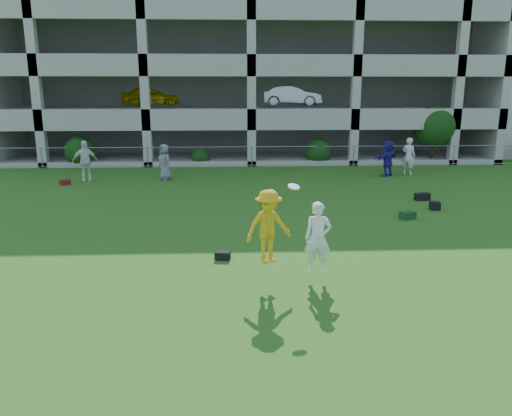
{
  "coord_description": "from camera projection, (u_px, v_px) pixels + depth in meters",
  "views": [
    {
      "loc": [
        -1.12,
        -9.85,
        4.53
      ],
      "look_at": [
        -0.51,
        3.0,
        1.4
      ],
      "focal_mm": 35.0,
      "sensor_mm": 36.0,
      "label": 1
    }
  ],
  "objects": [
    {
      "name": "ground",
      "position": [
        286.0,
        304.0,
        10.68
      ],
      "size": [
        100.0,
        100.0,
        0.0
      ],
      "primitive_type": "plane",
      "color": "#235114",
      "rests_on": "ground"
    },
    {
      "name": "bystander_b",
      "position": [
        85.0,
        161.0,
        24.38
      ],
      "size": [
        1.26,
        0.78,
        2.0
      ],
      "primitive_type": "imported",
      "rotation": [
        0.0,
        0.0,
        0.27
      ],
      "color": "white",
      "rests_on": "ground"
    },
    {
      "name": "bystander_c",
      "position": [
        165.0,
        162.0,
        24.7
      ],
      "size": [
        0.99,
        1.04,
        1.8
      ],
      "primitive_type": "imported",
      "rotation": [
        0.0,
        0.0,
        -0.9
      ],
      "color": "slate",
      "rests_on": "ground"
    },
    {
      "name": "bystander_d",
      "position": [
        388.0,
        158.0,
        25.79
      ],
      "size": [
        1.71,
        1.45,
        1.85
      ],
      "primitive_type": "imported",
      "rotation": [
        0.0,
        0.0,
        3.77
      ],
      "color": "navy",
      "rests_on": "ground"
    },
    {
      "name": "bystander_e",
      "position": [
        409.0,
        156.0,
        26.3
      ],
      "size": [
        0.83,
        0.83,
        1.95
      ],
      "primitive_type": "imported",
      "rotation": [
        0.0,
        0.0,
        2.36
      ],
      "color": "silver",
      "rests_on": "ground"
    },
    {
      "name": "bag_black_b",
      "position": [
        223.0,
        256.0,
        13.43
      ],
      "size": [
        0.44,
        0.32,
        0.22
      ],
      "primitive_type": "cube",
      "rotation": [
        0.0,
        0.0,
        -0.18
      ],
      "color": "black",
      "rests_on": "ground"
    },
    {
      "name": "bag_green_c",
      "position": [
        408.0,
        215.0,
        17.55
      ],
      "size": [
        0.59,
        0.5,
        0.26
      ],
      "primitive_type": "cube",
      "rotation": [
        0.0,
        0.0,
        0.34
      ],
      "color": "#13361C",
      "rests_on": "ground"
    },
    {
      "name": "crate_d",
      "position": [
        435.0,
        206.0,
        18.85
      ],
      "size": [
        0.38,
        0.38,
        0.3
      ],
      "primitive_type": "cube",
      "rotation": [
        0.0,
        0.0,
        -0.08
      ],
      "color": "black",
      "rests_on": "ground"
    },
    {
      "name": "bag_black_e",
      "position": [
        422.0,
        197.0,
        20.43
      ],
      "size": [
        0.65,
        0.42,
        0.3
      ],
      "primitive_type": "cube",
      "rotation": [
        0.0,
        0.0,
        0.21
      ],
      "color": "black",
      "rests_on": "ground"
    },
    {
      "name": "bag_red_f",
      "position": [
        65.0,
        182.0,
        23.65
      ],
      "size": [
        0.51,
        0.52,
        0.24
      ],
      "primitive_type": "cube",
      "rotation": [
        0.0,
        0.0,
        0.85
      ],
      "color": "#570E12",
      "rests_on": "ground"
    },
    {
      "name": "frisbee_contest",
      "position": [
        282.0,
        230.0,
        11.45
      ],
      "size": [
        2.14,
        1.0,
        2.2
      ],
      "color": "gold",
      "rests_on": "ground"
    },
    {
      "name": "parking_garage",
      "position": [
        247.0,
        66.0,
        36.14
      ],
      "size": [
        30.0,
        14.0,
        12.0
      ],
      "color": "#9E998C",
      "rests_on": "ground"
    },
    {
      "name": "fence",
      "position": [
        252.0,
        156.0,
        28.97
      ],
      "size": [
        36.06,
        0.06,
        1.2
      ],
      "color": "gray",
      "rests_on": "ground"
    },
    {
      "name": "shrub_row",
      "position": [
        328.0,
        139.0,
        29.65
      ],
      "size": [
        34.38,
        2.52,
        3.5
      ],
      "color": "#163D11",
      "rests_on": "ground"
    }
  ]
}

